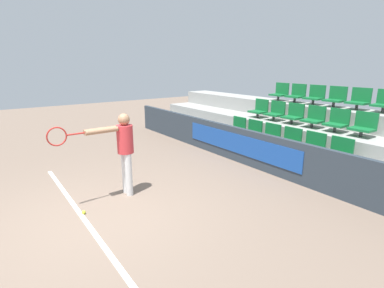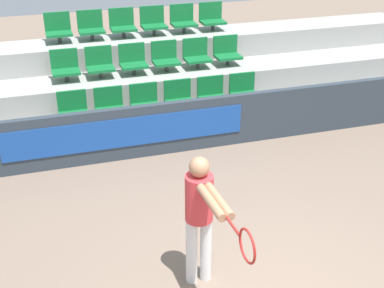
# 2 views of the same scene
# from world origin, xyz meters

# --- Properties ---
(barrier_wall) EXTENTS (11.98, 0.14, 0.90)m
(barrier_wall) POSITION_xyz_m (-0.02, 3.97, 0.45)
(barrier_wall) COLOR #2D3842
(barrier_wall) RESTS_ON ground
(bleacher_tier_front) EXTENTS (11.58, 0.91, 0.45)m
(bleacher_tier_front) POSITION_xyz_m (0.00, 4.51, 0.23)
(bleacher_tier_front) COLOR #9E9E99
(bleacher_tier_front) RESTS_ON ground
(bleacher_tier_middle) EXTENTS (11.58, 0.91, 0.90)m
(bleacher_tier_middle) POSITION_xyz_m (0.00, 5.42, 0.45)
(bleacher_tier_middle) COLOR #9E9E99
(bleacher_tier_middle) RESTS_ON ground
(bleacher_tier_back) EXTENTS (11.58, 0.91, 1.36)m
(bleacher_tier_back) POSITION_xyz_m (0.00, 6.32, 0.68)
(bleacher_tier_back) COLOR #9E9E99
(bleacher_tier_back) RESTS_ON ground
(stadium_chair_0) EXTENTS (0.48, 0.38, 0.55)m
(stadium_chair_0) POSITION_xyz_m (-1.53, 4.62, 0.70)
(stadium_chair_0) COLOR #333333
(stadium_chair_0) RESTS_ON bleacher_tier_front
(stadium_chair_1) EXTENTS (0.48, 0.38, 0.55)m
(stadium_chair_1) POSITION_xyz_m (-0.92, 4.62, 0.70)
(stadium_chair_1) COLOR #333333
(stadium_chair_1) RESTS_ON bleacher_tier_front
(stadium_chair_2) EXTENTS (0.48, 0.38, 0.55)m
(stadium_chair_2) POSITION_xyz_m (-0.31, 4.62, 0.70)
(stadium_chair_2) COLOR #333333
(stadium_chair_2) RESTS_ON bleacher_tier_front
(stadium_chair_3) EXTENTS (0.48, 0.38, 0.55)m
(stadium_chair_3) POSITION_xyz_m (0.31, 4.62, 0.70)
(stadium_chair_3) COLOR #333333
(stadium_chair_3) RESTS_ON bleacher_tier_front
(stadium_chair_4) EXTENTS (0.48, 0.38, 0.55)m
(stadium_chair_4) POSITION_xyz_m (0.92, 4.62, 0.70)
(stadium_chair_4) COLOR #333333
(stadium_chair_4) RESTS_ON bleacher_tier_front
(stadium_chair_5) EXTENTS (0.48, 0.38, 0.55)m
(stadium_chair_5) POSITION_xyz_m (1.53, 4.62, 0.70)
(stadium_chair_5) COLOR #333333
(stadium_chair_5) RESTS_ON bleacher_tier_front
(stadium_chair_6) EXTENTS (0.48, 0.38, 0.55)m
(stadium_chair_6) POSITION_xyz_m (-1.53, 5.53, 1.16)
(stadium_chair_6) COLOR #333333
(stadium_chair_6) RESTS_ON bleacher_tier_middle
(stadium_chair_7) EXTENTS (0.48, 0.38, 0.55)m
(stadium_chair_7) POSITION_xyz_m (-0.92, 5.53, 1.16)
(stadium_chair_7) COLOR #333333
(stadium_chair_7) RESTS_ON bleacher_tier_middle
(stadium_chair_8) EXTENTS (0.48, 0.38, 0.55)m
(stadium_chair_8) POSITION_xyz_m (-0.31, 5.53, 1.16)
(stadium_chair_8) COLOR #333333
(stadium_chair_8) RESTS_ON bleacher_tier_middle
(stadium_chair_9) EXTENTS (0.48, 0.38, 0.55)m
(stadium_chair_9) POSITION_xyz_m (0.31, 5.53, 1.16)
(stadium_chair_9) COLOR #333333
(stadium_chair_9) RESTS_ON bleacher_tier_middle
(stadium_chair_10) EXTENTS (0.48, 0.38, 0.55)m
(stadium_chair_10) POSITION_xyz_m (0.92, 5.53, 1.16)
(stadium_chair_10) COLOR #333333
(stadium_chair_10) RESTS_ON bleacher_tier_middle
(stadium_chair_11) EXTENTS (0.48, 0.38, 0.55)m
(stadium_chair_11) POSITION_xyz_m (1.53, 5.53, 1.16)
(stadium_chair_11) COLOR #333333
(stadium_chair_11) RESTS_ON bleacher_tier_middle
(stadium_chair_12) EXTENTS (0.48, 0.38, 0.55)m
(stadium_chair_12) POSITION_xyz_m (-1.53, 6.44, 1.61)
(stadium_chair_12) COLOR #333333
(stadium_chair_12) RESTS_ON bleacher_tier_back
(stadium_chair_13) EXTENTS (0.48, 0.38, 0.55)m
(stadium_chair_13) POSITION_xyz_m (-0.92, 6.44, 1.61)
(stadium_chair_13) COLOR #333333
(stadium_chair_13) RESTS_ON bleacher_tier_back
(stadium_chair_14) EXTENTS (0.48, 0.38, 0.55)m
(stadium_chair_14) POSITION_xyz_m (-0.31, 6.44, 1.61)
(stadium_chair_14) COLOR #333333
(stadium_chair_14) RESTS_ON bleacher_tier_back
(stadium_chair_15) EXTENTS (0.48, 0.38, 0.55)m
(stadium_chair_15) POSITION_xyz_m (0.31, 6.44, 1.61)
(stadium_chair_15) COLOR #333333
(stadium_chair_15) RESTS_ON bleacher_tier_back
(stadium_chair_16) EXTENTS (0.48, 0.38, 0.55)m
(stadium_chair_16) POSITION_xyz_m (0.92, 6.44, 1.61)
(stadium_chair_16) COLOR #333333
(stadium_chair_16) RESTS_ON bleacher_tier_back
(stadium_chair_17) EXTENTS (0.48, 0.38, 0.55)m
(stadium_chair_17) POSITION_xyz_m (1.53, 6.44, 1.61)
(stadium_chair_17) COLOR #333333
(stadium_chair_17) RESTS_ON bleacher_tier_back
(tennis_player) EXTENTS (0.31, 1.51, 1.60)m
(tennis_player) POSITION_xyz_m (-0.56, 0.71, 0.98)
(tennis_player) COLOR silver
(tennis_player) RESTS_ON ground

